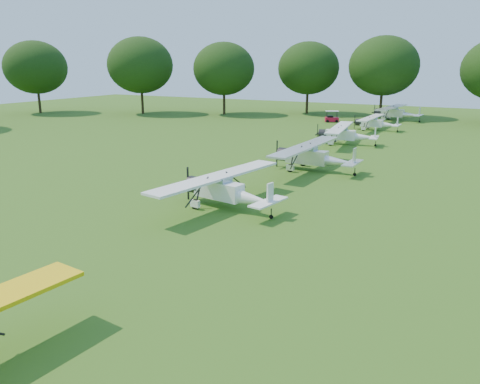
{
  "coord_description": "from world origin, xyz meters",
  "views": [
    {
      "loc": [
        13.47,
        -22.48,
        8.73
      ],
      "look_at": [
        1.23,
        0.82,
        1.4
      ],
      "focal_mm": 35.0,
      "sensor_mm": 36.0,
      "label": 1
    }
  ],
  "objects_px": {
    "aircraft_5": "(345,133)",
    "aircraft_7": "(396,112)",
    "golf_cart": "(331,118)",
    "aircraft_3": "(225,188)",
    "aircraft_4": "(313,155)",
    "aircraft_6": "(375,122)"
  },
  "relations": [
    {
      "from": "aircraft_3",
      "to": "golf_cart",
      "type": "bearing_deg",
      "value": 108.8
    },
    {
      "from": "aircraft_3",
      "to": "golf_cart",
      "type": "xyz_separation_m",
      "value": [
        -7.05,
        45.04,
        -0.71
      ]
    },
    {
      "from": "aircraft_4",
      "to": "aircraft_3",
      "type": "bearing_deg",
      "value": -93.45
    },
    {
      "from": "aircraft_4",
      "to": "golf_cart",
      "type": "relative_size",
      "value": 5.12
    },
    {
      "from": "aircraft_5",
      "to": "aircraft_7",
      "type": "height_order",
      "value": "aircraft_7"
    },
    {
      "from": "aircraft_3",
      "to": "aircraft_5",
      "type": "bearing_deg",
      "value": 99.5
    },
    {
      "from": "aircraft_4",
      "to": "aircraft_6",
      "type": "bearing_deg",
      "value": 94.22
    },
    {
      "from": "aircraft_5",
      "to": "aircraft_3",
      "type": "bearing_deg",
      "value": -97.32
    },
    {
      "from": "golf_cart",
      "to": "aircraft_5",
      "type": "bearing_deg",
      "value": -93.62
    },
    {
      "from": "aircraft_6",
      "to": "golf_cart",
      "type": "relative_size",
      "value": 4.23
    },
    {
      "from": "aircraft_4",
      "to": "aircraft_7",
      "type": "bearing_deg",
      "value": 93.02
    },
    {
      "from": "golf_cart",
      "to": "aircraft_3",
      "type": "bearing_deg",
      "value": -105.82
    },
    {
      "from": "aircraft_6",
      "to": "aircraft_7",
      "type": "xyz_separation_m",
      "value": [
        0.51,
        12.16,
        0.25
      ]
    },
    {
      "from": "aircraft_3",
      "to": "golf_cart",
      "type": "relative_size",
      "value": 4.9
    },
    {
      "from": "aircraft_4",
      "to": "aircraft_5",
      "type": "bearing_deg",
      "value": 97.56
    },
    {
      "from": "aircraft_3",
      "to": "aircraft_5",
      "type": "xyz_separation_m",
      "value": [
        0.19,
        26.28,
        -0.05
      ]
    },
    {
      "from": "aircraft_4",
      "to": "aircraft_5",
      "type": "distance_m",
      "value": 13.97
    },
    {
      "from": "aircraft_3",
      "to": "aircraft_7",
      "type": "bearing_deg",
      "value": 98.57
    },
    {
      "from": "aircraft_4",
      "to": "aircraft_7",
      "type": "relative_size",
      "value": 0.99
    },
    {
      "from": "golf_cart",
      "to": "aircraft_7",
      "type": "bearing_deg",
      "value": 12.16
    },
    {
      "from": "aircraft_4",
      "to": "aircraft_6",
      "type": "distance_m",
      "value": 26.71
    },
    {
      "from": "aircraft_7",
      "to": "golf_cart",
      "type": "relative_size",
      "value": 5.2
    }
  ]
}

